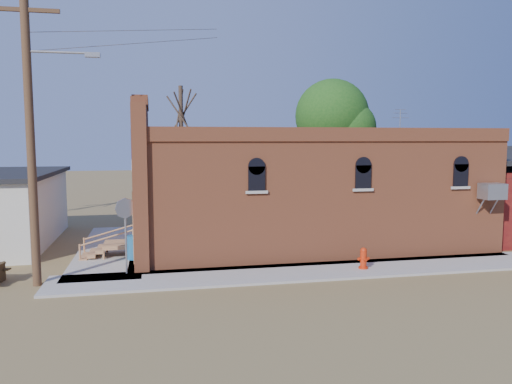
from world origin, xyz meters
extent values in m
plane|color=olive|center=(0.00, 0.00, 0.00)|extent=(120.00, 120.00, 0.00)
cube|color=#9E9991|center=(1.50, 0.90, 0.04)|extent=(19.00, 2.20, 0.08)
cube|color=#9E9991|center=(-6.30, 6.00, 0.04)|extent=(2.60, 10.00, 0.08)
cube|color=#BB5E39|center=(2.00, 5.50, 2.25)|extent=(14.00, 7.00, 4.50)
cube|color=black|center=(2.00, 5.50, 4.55)|extent=(13.80, 6.80, 0.12)
cube|color=#BB5E39|center=(-5.00, 5.50, 2.90)|extent=(0.50, 7.40, 5.80)
cube|color=navy|center=(-5.30, 4.30, 4.00)|extent=(0.08, 1.10, 1.56)
cube|color=gray|center=(8.10, 1.55, 2.60)|extent=(0.85, 0.65, 0.60)
cube|color=#570E11|center=(11.50, 5.50, 1.60)|extent=(5.00, 6.00, 3.20)
cylinder|color=#4A321D|center=(-8.20, 1.20, 4.50)|extent=(0.26, 0.26, 9.00)
cube|color=#4A321D|center=(-8.20, 1.20, 8.40)|extent=(2.00, 0.12, 0.12)
cylinder|color=gray|center=(-7.30, 1.20, 7.20)|extent=(1.80, 0.08, 0.08)
cube|color=gray|center=(-6.30, 1.20, 7.15)|extent=(0.45, 0.22, 0.14)
cylinder|color=#4C3A2B|center=(-3.00, 13.00, 3.75)|extent=(0.24, 0.24, 7.50)
cylinder|color=#4C3A2B|center=(6.00, 13.50, 3.15)|extent=(0.28, 0.28, 6.30)
sphere|color=#1B4A15|center=(6.00, 13.50, 5.95)|extent=(4.40, 4.40, 4.40)
cylinder|color=red|center=(2.57, 0.79, 0.11)|extent=(0.40, 0.40, 0.06)
cylinder|color=red|center=(2.57, 0.79, 0.42)|extent=(0.27, 0.27, 0.56)
sphere|color=red|center=(2.57, 0.79, 0.71)|extent=(0.22, 0.22, 0.22)
cylinder|color=red|center=(2.57, 0.65, 0.43)|extent=(0.13, 0.14, 0.10)
cylinder|color=red|center=(2.42, 0.79, 0.43)|extent=(0.14, 0.13, 0.10)
cylinder|color=red|center=(2.71, 0.79, 0.43)|extent=(0.14, 0.13, 0.10)
cylinder|color=gray|center=(-5.50, 1.80, 1.24)|extent=(0.07, 0.07, 2.32)
cylinder|color=gray|center=(-5.50, 1.78, 2.30)|extent=(0.64, 0.34, 0.70)
cylinder|color=#B8180A|center=(-5.50, 1.82, 2.30)|extent=(0.64, 0.34, 0.70)
cylinder|color=#1B5889|center=(-5.30, 3.84, 0.53)|extent=(0.70, 0.70, 0.89)
camera|label=1|loc=(-4.53, -15.14, 4.59)|focal=35.00mm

